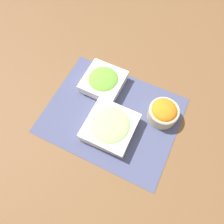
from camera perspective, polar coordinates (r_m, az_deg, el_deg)
name	(u,v)px	position (r m, az deg, el deg)	size (l,w,h in m)	color
ground_plane	(112,115)	(0.95, 0.00, -0.88)	(3.00, 3.00, 0.00)	brown
placemat	(112,115)	(0.95, 0.00, -0.83)	(0.56, 0.45, 0.00)	#474C70
cucumber_bowl	(110,126)	(0.89, -0.50, -3.74)	(0.20, 0.20, 0.07)	silver
lettuce_bowl	(103,81)	(1.00, -2.26, 8.07)	(0.18, 0.18, 0.06)	white
carrot_bowl	(164,112)	(0.94, 13.32, -0.05)	(0.13, 0.13, 0.08)	beige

